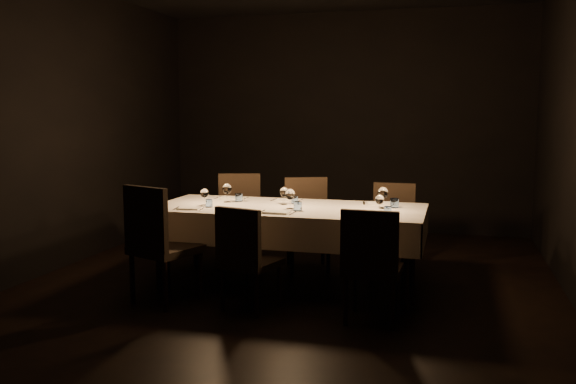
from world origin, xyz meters
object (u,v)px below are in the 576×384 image
(chair_near_left, at_px, (158,240))
(chair_far_left, at_px, (239,214))
(dining_table, at_px, (288,215))
(chair_near_center, at_px, (245,254))
(chair_far_center, at_px, (307,218))
(chair_far_right, at_px, (393,223))
(chair_near_right, at_px, (371,260))

(chair_near_left, height_order, chair_far_left, chair_near_left)
(dining_table, bearing_deg, chair_near_center, -99.73)
(chair_far_left, relative_size, chair_far_center, 1.02)
(chair_near_left, xyz_separation_m, chair_far_center, (0.93, 1.57, -0.04))
(chair_far_center, bearing_deg, chair_far_right, -15.08)
(chair_near_right, distance_m, chair_far_right, 1.68)
(chair_near_right, bearing_deg, dining_table, -41.21)
(dining_table, distance_m, chair_far_center, 0.78)
(chair_near_left, distance_m, chair_near_right, 1.82)
(chair_far_center, bearing_deg, chair_near_center, -115.66)
(dining_table, distance_m, chair_near_right, 1.24)
(chair_near_center, relative_size, chair_far_right, 0.97)
(chair_near_left, bearing_deg, chair_far_left, -74.60)
(dining_table, height_order, chair_far_center, chair_far_center)
(dining_table, bearing_deg, chair_far_right, 43.36)
(chair_far_center, bearing_deg, chair_near_left, -141.10)
(dining_table, height_order, chair_near_right, chair_near_right)
(chair_far_right, bearing_deg, chair_near_center, -120.19)
(dining_table, xyz_separation_m, chair_far_center, (0.00, 0.76, -0.16))
(chair_near_left, height_order, chair_near_center, chair_near_left)
(dining_table, bearing_deg, chair_far_center, 89.79)
(chair_far_center, bearing_deg, chair_near_right, -81.39)
(chair_near_right, xyz_separation_m, chair_far_center, (-0.89, 1.60, 0.02))
(chair_near_center, distance_m, chair_far_right, 1.96)
(dining_table, relative_size, chair_near_right, 2.77)
(chair_far_left, bearing_deg, dining_table, -62.86)
(chair_far_left, bearing_deg, chair_near_right, -61.40)
(dining_table, height_order, chair_near_left, chair_near_left)
(chair_near_right, distance_m, chair_far_left, 2.34)
(chair_far_right, bearing_deg, chair_near_left, -136.04)
(chair_far_left, bearing_deg, chair_far_center, -20.10)
(chair_near_right, bearing_deg, chair_near_left, 1.18)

